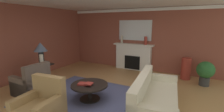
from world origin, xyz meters
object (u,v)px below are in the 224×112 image
(side_table, at_px, (43,73))
(vase_on_side_table, at_px, (42,60))
(armchair_near_window, at_px, (32,84))
(vase_mantel_right, at_px, (146,41))
(mantel_mirror, at_px, (135,30))
(vase_mantel_left, at_px, (122,39))
(table_lamp, at_px, (41,49))
(sofa, at_px, (155,99))
(coffee_table, at_px, (90,88))
(vase_tall_corner, at_px, (186,69))
(fireplace, at_px, (133,57))
(armchair_facing_fireplace, at_px, (41,109))
(potted_plant, at_px, (205,71))

(side_table, height_order, vase_on_side_table, vase_on_side_table)
(armchair_near_window, height_order, vase_mantel_right, vase_mantel_right)
(mantel_mirror, height_order, vase_mantel_left, mantel_mirror)
(table_lamp, bearing_deg, sofa, -0.01)
(armchair_near_window, distance_m, coffee_table, 1.80)
(vase_mantel_left, height_order, vase_on_side_table, vase_mantel_left)
(coffee_table, height_order, vase_tall_corner, vase_tall_corner)
(fireplace, height_order, side_table, fireplace)
(armchair_near_window, height_order, armchair_facing_fireplace, same)
(table_lamp, bearing_deg, vase_mantel_left, 61.58)
(armchair_near_window, bearing_deg, vase_on_side_table, 112.06)
(vase_tall_corner, xyz_separation_m, vase_on_side_table, (-4.23, -2.90, 0.48))
(table_lamp, height_order, potted_plant, table_lamp)
(side_table, distance_m, vase_on_side_table, 0.52)
(mantel_mirror, bearing_deg, vase_on_side_table, -121.57)
(mantel_mirror, xyz_separation_m, vase_mantel_left, (-0.55, -0.17, -0.41))
(armchair_facing_fireplace, xyz_separation_m, vase_mantel_left, (-0.16, 4.56, 1.05))
(side_table, xyz_separation_m, potted_plant, (4.98, 2.37, 0.09))
(potted_plant, bearing_deg, fireplace, 165.91)
(vase_tall_corner, distance_m, vase_mantel_right, 1.91)
(vase_mantel_left, relative_size, vase_mantel_right, 1.02)
(table_lamp, bearing_deg, armchair_facing_fireplace, -40.39)
(armchair_near_window, xyz_separation_m, vase_mantel_left, (1.25, 3.73, 1.05))
(vase_mantel_left, bearing_deg, side_table, -118.42)
(mantel_mirror, height_order, armchair_near_window, mantel_mirror)
(fireplace, xyz_separation_m, armchair_near_window, (-1.80, -3.78, -0.25))
(sofa, height_order, vase_tall_corner, sofa)
(fireplace, bearing_deg, mantel_mirror, 90.00)
(side_table, bearing_deg, potted_plant, 25.48)
(vase_on_side_table, bearing_deg, armchair_near_window, -67.94)
(side_table, bearing_deg, vase_mantel_left, 61.58)
(sofa, relative_size, potted_plant, 2.62)
(fireplace, height_order, coffee_table, fireplace)
(fireplace, relative_size, table_lamp, 2.40)
(armchair_near_window, height_order, coffee_table, armchair_near_window)
(vase_tall_corner, height_order, vase_mantel_left, vase_mantel_left)
(vase_mantel_left, xyz_separation_m, potted_plant, (3.34, -0.65, -0.86))
(coffee_table, height_order, side_table, side_table)
(table_lamp, height_order, vase_tall_corner, table_lamp)
(sofa, relative_size, vase_on_side_table, 5.84)
(sofa, distance_m, vase_mantel_left, 3.88)
(mantel_mirror, xyz_separation_m, vase_tall_corner, (2.19, -0.42, -1.36))
(armchair_near_window, relative_size, vase_tall_corner, 1.17)
(fireplace, distance_m, mantel_mirror, 1.22)
(mantel_mirror, relative_size, sofa, 0.69)
(vase_on_side_table, bearing_deg, table_lamp, 141.34)
(coffee_table, bearing_deg, vase_mantel_right, 79.23)
(sofa, xyz_separation_m, armchair_facing_fireplace, (-2.03, -1.53, 0.01))
(vase_tall_corner, relative_size, vase_on_side_table, 2.18)
(table_lamp, relative_size, potted_plant, 0.90)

